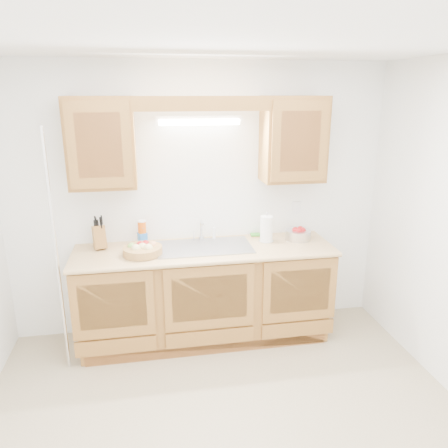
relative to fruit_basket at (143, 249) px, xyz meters
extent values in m
plane|color=tan|center=(0.54, -1.13, -0.95)|extent=(3.50, 3.50, 0.00)
plane|color=white|center=(0.54, -1.13, 1.55)|extent=(3.50, 3.50, 0.00)
cube|color=white|center=(0.54, 0.37, 0.30)|extent=(3.50, 0.02, 2.50)
cube|color=#9F6D2E|center=(0.54, 0.07, -0.51)|extent=(2.20, 0.60, 0.86)
cube|color=tan|center=(0.54, 0.06, -0.07)|extent=(2.30, 0.63, 0.04)
cube|color=#9F6D2E|center=(-0.29, 0.21, 0.88)|extent=(0.55, 0.33, 0.75)
cube|color=#9F6D2E|center=(1.37, 0.21, 0.88)|extent=(0.55, 0.33, 0.75)
cube|color=#9F6D2E|center=(0.54, 0.06, 1.19)|extent=(2.20, 0.05, 0.12)
cylinder|color=white|center=(0.54, 0.27, 1.03)|extent=(0.70, 0.05, 0.05)
cube|color=white|center=(0.54, 0.30, 1.06)|extent=(0.76, 0.06, 0.05)
cube|color=#9E9EA3|center=(0.54, 0.08, -0.04)|extent=(0.84, 0.46, 0.01)
cube|color=#9E9EA3|center=(0.33, 0.08, -0.13)|extent=(0.39, 0.40, 0.16)
cube|color=#9E9EA3|center=(0.75, 0.08, -0.13)|extent=(0.39, 0.40, 0.16)
cylinder|color=silver|center=(0.54, 0.28, -0.03)|extent=(0.06, 0.06, 0.04)
cylinder|color=silver|center=(0.54, 0.28, 0.05)|extent=(0.02, 0.02, 0.16)
cylinder|color=silver|center=(0.54, 0.23, 0.14)|extent=(0.02, 0.12, 0.02)
cylinder|color=white|center=(0.66, 0.28, 0.01)|extent=(0.03, 0.03, 0.12)
cylinder|color=silver|center=(-0.66, -0.19, 0.05)|extent=(0.03, 0.03, 2.00)
cube|color=white|center=(1.49, 0.37, 0.20)|extent=(0.08, 0.01, 0.12)
cylinder|color=#B38848|center=(0.00, 0.00, -0.01)|extent=(0.36, 0.36, 0.06)
sphere|color=#D8C67F|center=(-0.06, -0.04, 0.02)|extent=(0.08, 0.08, 0.08)
sphere|color=#D8C67F|center=(0.05, -0.05, 0.02)|extent=(0.08, 0.08, 0.08)
sphere|color=tan|center=(0.08, 0.03, 0.02)|extent=(0.08, 0.08, 0.08)
sphere|color=#A81315|center=(-0.02, 0.05, 0.02)|extent=(0.07, 0.07, 0.07)
sphere|color=#72A53F|center=(-0.09, 0.03, 0.02)|extent=(0.07, 0.07, 0.07)
sphere|color=#D8C67F|center=(0.00, -0.01, 0.02)|extent=(0.08, 0.08, 0.08)
sphere|color=#A81315|center=(0.03, 0.08, 0.02)|extent=(0.07, 0.07, 0.07)
cube|color=#9F6D2E|center=(-0.37, 0.23, 0.06)|extent=(0.14, 0.19, 0.23)
cylinder|color=black|center=(-0.40, 0.21, 0.18)|extent=(0.02, 0.04, 0.08)
cylinder|color=black|center=(-0.37, 0.21, 0.18)|extent=(0.02, 0.04, 0.08)
cylinder|color=black|center=(-0.35, 0.21, 0.18)|extent=(0.02, 0.04, 0.08)
cylinder|color=black|center=(-0.39, 0.25, 0.19)|extent=(0.02, 0.04, 0.08)
cylinder|color=black|center=(-0.36, 0.25, 0.19)|extent=(0.02, 0.04, 0.08)
cylinder|color=black|center=(-0.40, 0.27, 0.20)|extent=(0.02, 0.04, 0.08)
cylinder|color=black|center=(-0.35, 0.27, 0.20)|extent=(0.02, 0.04, 0.08)
cylinder|color=#DD560C|center=(0.00, 0.27, 0.06)|extent=(0.09, 0.09, 0.21)
cylinder|color=white|center=(0.00, 0.27, 0.17)|extent=(0.07, 0.07, 0.01)
imported|color=blue|center=(0.00, 0.27, 0.04)|extent=(0.10, 0.10, 0.16)
cube|color=#CC333F|center=(1.08, 0.31, -0.04)|extent=(0.12, 0.09, 0.01)
cube|color=green|center=(1.08, 0.31, -0.03)|extent=(0.12, 0.09, 0.02)
cylinder|color=silver|center=(1.13, 0.14, -0.04)|extent=(0.14, 0.14, 0.01)
cylinder|color=silver|center=(1.13, 0.14, 0.09)|extent=(0.02, 0.02, 0.28)
cylinder|color=white|center=(1.13, 0.14, 0.08)|extent=(0.15, 0.15, 0.24)
sphere|color=silver|center=(1.13, 0.14, 0.23)|extent=(0.02, 0.02, 0.02)
cylinder|color=silver|center=(1.44, 0.15, 0.00)|extent=(0.28, 0.28, 0.09)
sphere|color=#A81315|center=(1.41, 0.15, 0.05)|extent=(0.06, 0.06, 0.06)
sphere|color=#A81315|center=(1.46, 0.17, 0.05)|extent=(0.06, 0.06, 0.06)
sphere|color=#A81315|center=(1.44, 0.12, 0.05)|extent=(0.06, 0.06, 0.06)
sphere|color=#A81315|center=(1.47, 0.13, 0.05)|extent=(0.06, 0.06, 0.06)
camera|label=1|loc=(0.07, -3.56, 1.28)|focal=35.00mm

